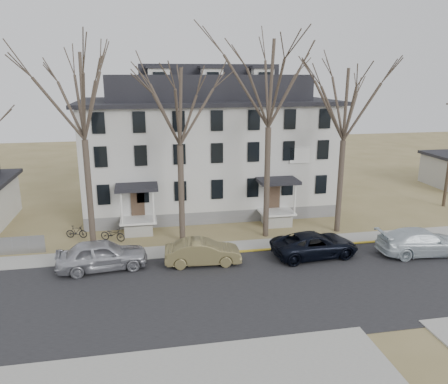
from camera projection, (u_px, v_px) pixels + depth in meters
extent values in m
plane|color=olive|center=(299.00, 305.00, 22.07)|extent=(120.00, 120.00, 0.00)
cube|color=#27272A|center=(287.00, 287.00, 23.96)|extent=(120.00, 10.00, 0.04)
cube|color=#A09F97|center=(259.00, 246.00, 29.66)|extent=(120.00, 2.00, 0.08)
cube|color=gold|center=(333.00, 246.00, 29.69)|extent=(14.00, 0.25, 0.06)
cube|color=slate|center=(208.00, 200.00, 38.66)|extent=(20.00, 10.00, 1.00)
cube|color=beige|center=(207.00, 150.00, 37.49)|extent=(20.00, 10.00, 8.00)
cube|color=black|center=(207.00, 101.00, 36.41)|extent=(20.80, 10.80, 0.30)
cube|color=black|center=(207.00, 87.00, 36.11)|extent=(16.00, 7.00, 2.00)
cube|color=black|center=(206.00, 70.00, 35.75)|extent=(11.00, 4.50, 0.80)
cube|color=white|center=(138.00, 220.00, 31.82)|extent=(2.60, 2.00, 0.16)
cube|color=white|center=(277.00, 212.00, 33.67)|extent=(2.60, 2.00, 0.16)
cube|color=white|center=(300.00, 155.00, 33.76)|extent=(1.60, 0.08, 1.20)
cylinder|color=#473B31|center=(89.00, 195.00, 28.47)|extent=(0.40, 0.40, 7.28)
cylinder|color=#473B31|center=(181.00, 195.00, 29.60)|extent=(0.40, 0.40, 6.76)
cylinder|color=#473B31|center=(267.00, 183.00, 30.52)|extent=(0.40, 0.40, 7.80)
cylinder|color=#473B31|center=(340.00, 187.00, 31.63)|extent=(0.40, 0.40, 6.76)
imported|color=#A8A9B0|center=(102.00, 255.00, 25.87)|extent=(5.48, 2.67, 1.80)
imported|color=olive|center=(203.00, 253.00, 26.61)|extent=(4.71, 1.88, 1.53)
imported|color=black|center=(315.00, 245.00, 27.77)|extent=(5.71, 2.98, 1.54)
imported|color=silver|center=(422.00, 242.00, 28.06)|extent=(5.87, 2.68, 1.67)
imported|color=black|center=(113.00, 235.00, 30.36)|extent=(1.93, 1.36, 0.96)
imported|color=black|center=(77.00, 232.00, 30.90)|extent=(1.58, 0.77, 0.91)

